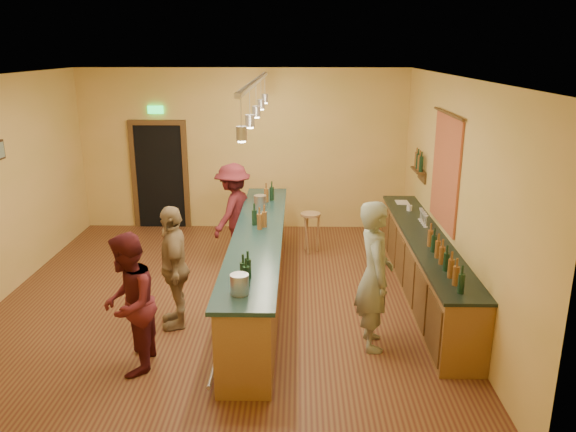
{
  "coord_description": "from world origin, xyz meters",
  "views": [
    {
      "loc": [
        1.1,
        -7.58,
        3.58
      ],
      "look_at": [
        0.96,
        0.2,
        1.23
      ],
      "focal_mm": 35.0,
      "sensor_mm": 36.0,
      "label": 1
    }
  ],
  "objects_px": {
    "customer_a": "(129,304)",
    "customer_b": "(174,267)",
    "bartender": "(375,276)",
    "back_counter": "(424,265)",
    "tasting_bar": "(259,261)",
    "customer_c": "(233,212)",
    "bar_stool": "(310,221)"
  },
  "relations": [
    {
      "from": "customer_a",
      "to": "customer_b",
      "type": "relative_size",
      "value": 0.99
    },
    {
      "from": "customer_a",
      "to": "bartender",
      "type": "bearing_deg",
      "value": 98.91
    },
    {
      "from": "back_counter",
      "to": "customer_b",
      "type": "xyz_separation_m",
      "value": [
        -3.48,
        -0.98,
        0.34
      ]
    },
    {
      "from": "customer_b",
      "to": "tasting_bar",
      "type": "bearing_deg",
      "value": 113.99
    },
    {
      "from": "bartender",
      "to": "customer_a",
      "type": "bearing_deg",
      "value": 99.39
    },
    {
      "from": "customer_c",
      "to": "customer_a",
      "type": "bearing_deg",
      "value": 10.48
    },
    {
      "from": "tasting_bar",
      "to": "customer_a",
      "type": "xyz_separation_m",
      "value": [
        -1.32,
        -1.9,
        0.21
      ]
    },
    {
      "from": "tasting_bar",
      "to": "bar_stool",
      "type": "height_order",
      "value": "tasting_bar"
    },
    {
      "from": "tasting_bar",
      "to": "bar_stool",
      "type": "relative_size",
      "value": 6.96
    },
    {
      "from": "bar_stool",
      "to": "back_counter",
      "type": "bearing_deg",
      "value": -47.94
    },
    {
      "from": "tasting_bar",
      "to": "bar_stool",
      "type": "bearing_deg",
      "value": 68.44
    },
    {
      "from": "tasting_bar",
      "to": "bartender",
      "type": "height_order",
      "value": "bartender"
    },
    {
      "from": "bartender",
      "to": "customer_c",
      "type": "xyz_separation_m",
      "value": [
        -2.05,
        2.99,
        -0.09
      ]
    },
    {
      "from": "tasting_bar",
      "to": "customer_b",
      "type": "distance_m",
      "value": 1.33
    },
    {
      "from": "customer_a",
      "to": "bar_stool",
      "type": "relative_size",
      "value": 2.24
    },
    {
      "from": "tasting_bar",
      "to": "customer_b",
      "type": "height_order",
      "value": "customer_b"
    },
    {
      "from": "back_counter",
      "to": "customer_a",
      "type": "relative_size",
      "value": 2.77
    },
    {
      "from": "bartender",
      "to": "customer_b",
      "type": "xyz_separation_m",
      "value": [
        -2.54,
        0.49,
        -0.1
      ]
    },
    {
      "from": "back_counter",
      "to": "bar_stool",
      "type": "height_order",
      "value": "back_counter"
    },
    {
      "from": "tasting_bar",
      "to": "customer_a",
      "type": "relative_size",
      "value": 3.11
    },
    {
      "from": "bar_stool",
      "to": "customer_a",
      "type": "bearing_deg",
      "value": -118.43
    },
    {
      "from": "customer_b",
      "to": "bar_stool",
      "type": "bearing_deg",
      "value": 133.28
    },
    {
      "from": "bartender",
      "to": "customer_a",
      "type": "xyz_separation_m",
      "value": [
        -2.82,
        -0.6,
        -0.11
      ]
    },
    {
      "from": "customer_c",
      "to": "tasting_bar",
      "type": "bearing_deg",
      "value": 40.6
    },
    {
      "from": "customer_a",
      "to": "customer_c",
      "type": "distance_m",
      "value": 3.67
    },
    {
      "from": "back_counter",
      "to": "customer_c",
      "type": "xyz_separation_m",
      "value": [
        -2.99,
        1.51,
        0.36
      ]
    },
    {
      "from": "back_counter",
      "to": "customer_c",
      "type": "height_order",
      "value": "customer_c"
    },
    {
      "from": "bartender",
      "to": "bar_stool",
      "type": "bearing_deg",
      "value": 9.35
    },
    {
      "from": "customer_a",
      "to": "bar_stool",
      "type": "distance_m",
      "value": 4.45
    },
    {
      "from": "back_counter",
      "to": "tasting_bar",
      "type": "height_order",
      "value": "tasting_bar"
    },
    {
      "from": "customer_c",
      "to": "back_counter",
      "type": "bearing_deg",
      "value": 85.81
    },
    {
      "from": "back_counter",
      "to": "customer_a",
      "type": "height_order",
      "value": "customer_a"
    }
  ]
}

